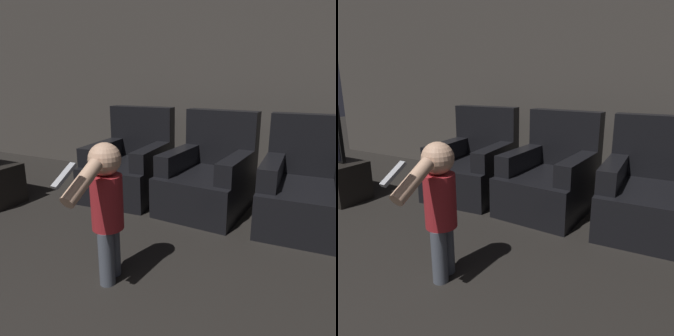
# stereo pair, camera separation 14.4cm
# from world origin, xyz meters

# --- Properties ---
(wall_back) EXTENTS (8.40, 0.05, 2.60)m
(wall_back) POSITION_xyz_m (0.00, 4.50, 1.30)
(wall_back) COLOR #423D38
(wall_back) RESTS_ON ground_plane
(armchair_left) EXTENTS (0.82, 0.97, 0.96)m
(armchair_left) POSITION_xyz_m (-0.82, 3.64, 0.32)
(armchair_left) COLOR black
(armchair_left) RESTS_ON ground_plane
(armchair_middle) EXTENTS (0.82, 0.97, 0.96)m
(armchair_middle) POSITION_xyz_m (0.11, 3.64, 0.32)
(armchair_middle) COLOR black
(armchair_middle) RESTS_ON ground_plane
(armchair_right) EXTENTS (0.79, 0.94, 0.96)m
(armchair_right) POSITION_xyz_m (1.02, 3.64, 0.32)
(armchair_right) COLOR black
(armchair_right) RESTS_ON ground_plane
(person_toddler) EXTENTS (0.20, 0.62, 0.92)m
(person_toddler) POSITION_xyz_m (-0.07, 2.16, 0.54)
(person_toddler) COLOR #474C56
(person_toddler) RESTS_ON ground_plane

